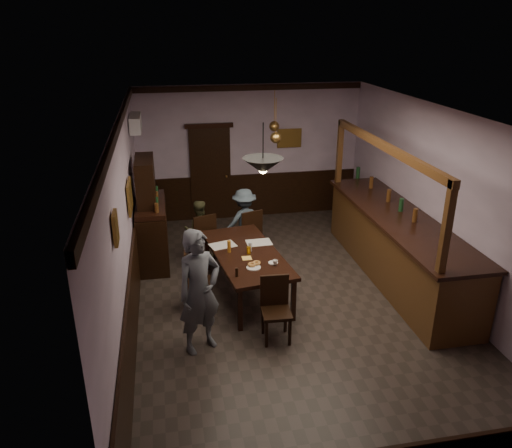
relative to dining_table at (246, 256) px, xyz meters
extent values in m
cube|color=#2D2621|center=(0.68, -0.44, -0.69)|extent=(5.00, 8.00, 0.01)
cube|color=white|center=(0.68, -0.44, 2.31)|extent=(5.00, 8.00, 0.01)
cube|color=#AA96AE|center=(0.68, 3.56, 0.81)|extent=(5.00, 0.01, 3.00)
cube|color=#AA96AE|center=(0.68, -4.44, 0.81)|extent=(5.00, 0.01, 3.00)
cube|color=#AA96AE|center=(-1.82, -0.44, 0.81)|extent=(0.01, 8.00, 3.00)
cube|color=#AA96AE|center=(3.18, -0.44, 0.81)|extent=(0.01, 8.00, 3.00)
cube|color=black|center=(0.00, 0.00, 0.03)|extent=(1.29, 2.32, 0.06)
cube|color=black|center=(-0.27, -1.07, -0.34)|extent=(0.07, 0.07, 0.69)
cube|color=black|center=(0.56, -0.95, -0.34)|extent=(0.07, 0.07, 0.69)
cube|color=black|center=(-0.56, 0.95, -0.34)|extent=(0.07, 0.07, 0.69)
cube|color=black|center=(0.27, 1.07, -0.34)|extent=(0.07, 0.07, 0.69)
cube|color=black|center=(-0.63, 1.27, -0.22)|extent=(0.55, 0.55, 0.05)
cube|color=black|center=(-0.57, 1.09, 0.07)|extent=(0.43, 0.18, 0.52)
cube|color=black|center=(-0.52, 1.50, -0.46)|extent=(0.04, 0.04, 0.45)
cube|color=black|center=(-0.86, 1.39, -0.46)|extent=(0.04, 0.04, 0.45)
cube|color=black|center=(-0.41, 1.16, -0.46)|extent=(0.04, 0.04, 0.45)
cube|color=black|center=(-0.75, 1.05, -0.46)|extent=(0.04, 0.04, 0.45)
cube|color=black|center=(0.26, 1.40, -0.23)|extent=(0.53, 0.53, 0.05)
cube|color=black|center=(0.32, 1.22, 0.04)|extent=(0.42, 0.17, 0.51)
cube|color=black|center=(0.37, 1.62, -0.47)|extent=(0.04, 0.04, 0.44)
cube|color=black|center=(0.04, 1.51, -0.47)|extent=(0.04, 0.04, 0.44)
cube|color=black|center=(0.47, 1.29, -0.47)|extent=(0.04, 0.04, 0.44)
cube|color=black|center=(0.15, 1.18, -0.47)|extent=(0.04, 0.04, 0.44)
cube|color=black|center=(0.19, -1.39, -0.25)|extent=(0.43, 0.43, 0.05)
cube|color=black|center=(0.20, -1.20, 0.01)|extent=(0.41, 0.06, 0.48)
cube|color=black|center=(0.02, -1.54, -0.48)|extent=(0.04, 0.04, 0.42)
cube|color=black|center=(0.35, -1.56, -0.48)|extent=(0.04, 0.04, 0.42)
cube|color=black|center=(0.04, -1.21, -0.48)|extent=(0.04, 0.04, 0.42)
cube|color=black|center=(0.37, -1.23, -0.48)|extent=(0.04, 0.04, 0.42)
cube|color=black|center=(-0.81, -0.32, -0.25)|extent=(0.41, 0.41, 0.05)
cube|color=black|center=(-1.00, -0.31, 0.00)|extent=(0.05, 0.40, 0.48)
cube|color=black|center=(-0.66, -0.48, -0.48)|extent=(0.04, 0.04, 0.41)
cube|color=black|center=(-0.65, -0.16, -0.48)|extent=(0.04, 0.04, 0.41)
cube|color=black|center=(-0.98, -0.47, -0.48)|extent=(0.04, 0.04, 0.41)
cube|color=black|center=(-0.97, -0.15, -0.48)|extent=(0.04, 0.04, 0.41)
imported|color=#575A63|center=(-0.87, -1.38, 0.20)|extent=(0.77, 0.68, 1.77)
imported|color=#4D4D2E|center=(-0.66, 1.47, -0.10)|extent=(0.58, 0.45, 1.17)
imported|color=#4C5E6C|center=(0.23, 1.60, -0.04)|extent=(0.94, 0.69, 1.30)
cube|color=silver|center=(-0.34, 0.33, 0.07)|extent=(0.49, 0.40, 0.01)
cube|color=silver|center=(0.27, 0.33, 0.07)|extent=(0.43, 0.31, 0.01)
cube|color=#FFC85D|center=(-0.03, -0.22, 0.07)|extent=(0.17, 0.17, 0.00)
cylinder|color=white|center=(0.35, -0.47, 0.07)|extent=(0.15, 0.15, 0.01)
imported|color=white|center=(0.36, -0.55, 0.11)|extent=(0.09, 0.09, 0.07)
cylinder|color=white|center=(0.02, -0.57, 0.07)|extent=(0.22, 0.22, 0.01)
torus|color=#C68C47|center=(0.00, -0.52, 0.10)|extent=(0.13, 0.13, 0.04)
torus|color=#C68C47|center=(0.08, -0.48, 0.10)|extent=(0.13, 0.13, 0.04)
cylinder|color=orange|center=(0.03, -0.06, 0.12)|extent=(0.07, 0.07, 0.12)
cylinder|color=#BF721E|center=(-0.27, 0.06, 0.16)|extent=(0.06, 0.06, 0.20)
cylinder|color=silver|center=(0.07, 0.03, 0.14)|extent=(0.06, 0.06, 0.15)
cylinder|color=black|center=(-0.27, -0.80, 0.13)|extent=(0.04, 0.04, 0.14)
cube|color=black|center=(-1.52, 1.52, -0.14)|extent=(0.54, 1.51, 1.08)
cube|color=black|center=(-1.52, 1.52, 0.45)|extent=(0.52, 1.46, 0.09)
cube|color=black|center=(-1.57, 1.52, 0.88)|extent=(0.32, 0.97, 0.86)
cube|color=#482A13|center=(2.68, 0.08, -0.13)|extent=(0.91, 4.26, 1.11)
cube|color=black|center=(2.66, 0.08, 0.45)|extent=(1.01, 4.36, 0.06)
cube|color=#482A13|center=(2.28, 0.08, 1.70)|extent=(0.10, 4.15, 0.12)
cube|color=#482A13|center=(2.28, -1.94, 1.09)|extent=(0.10, 0.10, 1.32)
cube|color=#482A13|center=(2.28, 2.11, 1.09)|extent=(0.10, 0.10, 1.32)
cube|color=black|center=(-0.22, 3.51, 0.36)|extent=(0.90, 0.06, 2.10)
cube|color=white|center=(-1.70, 2.46, 1.76)|extent=(0.20, 0.85, 0.30)
cube|color=olive|center=(-1.78, -2.04, 1.46)|extent=(0.04, 0.28, 0.36)
cube|color=olive|center=(-1.78, 0.36, 1.01)|extent=(0.04, 0.62, 0.48)
cube|color=olive|center=(1.58, 3.52, 1.11)|extent=(0.55, 0.04, 0.42)
cylinder|color=black|center=(0.11, -0.79, 2.02)|extent=(0.02, 0.02, 0.59)
cone|color=black|center=(0.11, -0.79, 1.73)|extent=(0.56, 0.56, 0.22)
sphere|color=#FFD88C|center=(0.11, -0.79, 1.68)|extent=(0.12, 0.12, 0.12)
cylinder|color=#BF8C3F|center=(0.78, 1.40, 1.96)|extent=(0.02, 0.02, 0.70)
cone|color=#BF8C3F|center=(0.78, 1.40, 1.61)|extent=(0.20, 0.20, 0.22)
sphere|color=#FFD88C|center=(0.78, 1.40, 1.56)|extent=(0.12, 0.12, 0.12)
cylinder|color=#BF8C3F|center=(0.98, 2.42, 1.96)|extent=(0.02, 0.02, 0.70)
cone|color=#BF8C3F|center=(0.98, 2.42, 1.61)|extent=(0.20, 0.20, 0.22)
sphere|color=#FFD88C|center=(0.98, 2.42, 1.56)|extent=(0.12, 0.12, 0.12)
camera|label=1|loc=(-1.19, -7.24, 3.56)|focal=35.00mm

